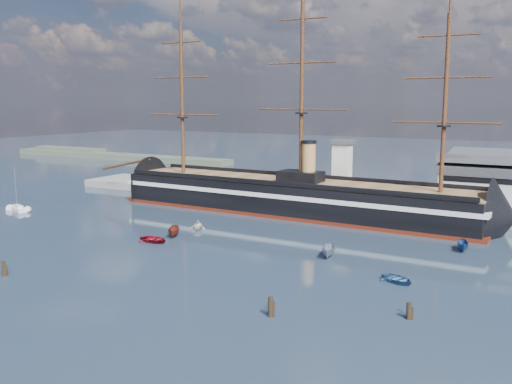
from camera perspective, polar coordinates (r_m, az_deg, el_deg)
The scene contains 15 objects.
ground at distance 117.13m, azimuth 1.31°, elevation -4.02°, with size 600.00×600.00×0.00m, color #243242.
quay at distance 145.92m, azimuth 11.48°, elevation -1.56°, with size 180.00×18.00×2.00m, color slate.
quay_tower at distance 143.92m, azimuth 8.58°, elevation 2.31°, with size 5.00×5.00×15.00m.
shoreline at distance 275.84m, azimuth -15.19°, elevation 3.62°, with size 120.00×10.00×4.00m.
warship at distance 136.48m, azimuth 3.04°, elevation -0.40°, with size 113.08×18.48×53.94m.
sailboat at distance 150.47m, azimuth -22.68°, elevation -1.51°, with size 6.87×4.21×10.59m.
motorboat_a at distance 114.24m, azimuth -8.20°, elevation -4.45°, with size 6.22×2.28×2.49m, color maroon.
motorboat_b at distance 110.52m, azimuth -10.17°, elevation -4.97°, with size 3.74×1.50×1.74m, color maroon.
motorboat_c at distance 99.48m, azimuth 7.29°, elevation -6.49°, with size 6.44×2.36×2.57m, color slate.
motorboat_d at distance 119.82m, azimuth -5.83°, elevation -3.76°, with size 6.04×2.62×2.22m, color white.
motorboat_e at distance 88.11m, azimuth 13.97°, elevation -8.78°, with size 3.35×1.34×1.56m, color #2C517E.
motorboat_f at distance 109.06m, azimuth 19.96°, elevation -5.58°, with size 5.81×2.13×2.33m, color navy.
piling_near_left at distance 96.86m, azimuth -23.88°, elevation -7.66°, with size 0.64×0.64×3.04m, color black.
piling_near_right at distance 72.86m, azimuth 1.46°, elevation -12.37°, with size 0.64×0.64×3.34m, color black.
piling_far_right at distance 74.55m, azimuth 15.00°, elevation -12.19°, with size 0.64×0.64×2.88m, color black.
Camera 1 is at (53.52, -60.68, 26.81)m, focal length 40.00 mm.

